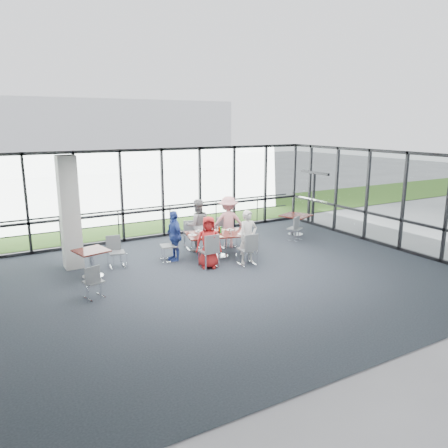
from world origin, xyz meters
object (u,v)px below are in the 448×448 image
diner_near_left (209,242)px  diner_near_right (248,237)px  main_table (219,237)px  chair_main_fl (194,236)px  chair_main_end (169,246)px  chair_main_fr (227,233)px  diner_far_right (228,222)px  chair_main_nr (247,249)px  diner_far_left (197,225)px  chair_spare_la (94,282)px  diner_end (174,236)px  side_table_right (296,218)px  chair_spare_lb (117,252)px  side_table_left (91,255)px  structural_column (70,213)px  chair_spare_r (295,229)px  chair_main_nl (209,251)px

diner_near_left → diner_near_right: 1.21m
main_table → chair_main_fl: size_ratio=2.43×
main_table → chair_main_end: bearing=-179.8°
chair_main_fr → diner_far_right: bearing=109.4°
diner_near_left → chair_main_end: size_ratio=1.60×
chair_main_nr → diner_far_left: bearing=111.7°
chair_main_fr → chair_spare_la: bearing=31.0°
diner_end → chair_main_fl: (1.03, 0.78, -0.31)m
diner_end → chair_main_fr: bearing=102.2°
side_table_right → chair_spare_lb: (-6.84, -0.40, -0.21)m
chair_main_end → chair_spare_lb: 1.54m
side_table_left → diner_far_right: size_ratio=0.56×
diner_near_left → diner_end: diner_end is taller
main_table → chair_spare_lb: chair_spare_lb is taller
side_table_right → chair_main_end: (-5.32, -0.59, -0.18)m
chair_main_end → chair_spare_la: size_ratio=1.14×
main_table → chair_spare_lb: 3.10m
diner_far_right → diner_near_left: bearing=70.8°
chair_main_nr → structural_column: bearing=157.4°
diner_far_left → diner_far_right: 1.08m
diner_near_right → chair_main_fr: 1.87m
diner_near_right → chair_spare_la: 4.63m
diner_near_left → side_table_right: bearing=45.8°
diner_near_right → side_table_right: bearing=30.4°
main_table → diner_far_right: 1.11m
chair_main_fl → chair_main_end: (-1.20, -0.75, 0.02)m
diner_near_right → diner_far_right: size_ratio=0.93×
side_table_right → chair_main_fr: 3.04m
side_table_right → diner_near_left: bearing=-159.3°
diner_near_right → chair_main_nr: size_ratio=1.72×
diner_far_right → chair_spare_lb: bearing=29.1°
chair_main_fl → chair_spare_r: chair_main_fl is taller
chair_main_nl → chair_main_nr: (1.09, -0.33, -0.03)m
diner_near_right → chair_spare_r: bearing=25.5°
chair_main_nl → chair_main_fr: (1.54, 1.59, -0.01)m
main_table → diner_near_left: diner_near_left is taller
diner_far_left → structural_column: bearing=7.8°
structural_column → chair_spare_la: (-0.05, -2.59, -1.19)m
structural_column → chair_main_nr: size_ratio=3.45×
diner_far_left → diner_near_left: bearing=86.3°
side_table_left → diner_far_left: 3.65m
side_table_left → chair_main_nl: (3.08, -0.88, -0.13)m
chair_spare_la → chair_main_nr: bearing=-12.3°
structural_column → diner_near_left: structural_column is taller
chair_main_nr → chair_spare_lb: size_ratio=1.05×
structural_column → chair_main_end: bearing=-17.4°
diner_far_left → side_table_left: bearing=24.7°
main_table → chair_main_fr: bearing=61.2°
chair_main_nl → chair_main_fr: chair_main_nl is taller
main_table → chair_main_end: 1.58m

